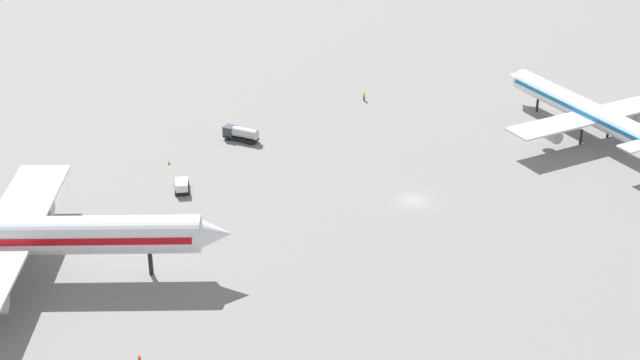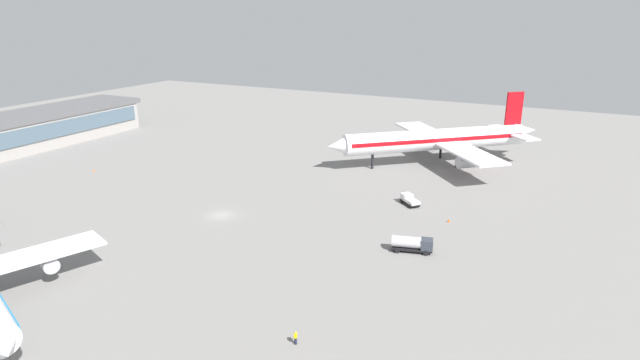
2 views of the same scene
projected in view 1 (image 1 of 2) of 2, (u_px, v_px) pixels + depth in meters
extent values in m
plane|color=gray|center=(412.00, 200.00, 149.64)|extent=(288.00, 288.00, 0.00)
cylinder|color=white|center=(586.00, 111.00, 169.88)|extent=(16.36, 34.54, 3.90)
cone|color=white|center=(517.00, 77.00, 184.78)|extent=(4.86, 4.97, 3.71)
cube|color=#1972B2|center=(586.00, 109.00, 169.75)|extent=(15.93, 33.25, 0.70)
cube|color=white|center=(593.00, 116.00, 168.66)|extent=(33.52, 17.38, 0.35)
cylinder|color=#A5A8AD|center=(549.00, 134.00, 165.24)|extent=(3.66, 5.08, 2.15)
cylinder|color=#A5A8AD|center=(632.00, 113.00, 173.30)|extent=(3.66, 5.08, 2.15)
cylinder|color=black|center=(537.00, 105.00, 181.14)|extent=(0.47, 0.47, 2.73)
cylinder|color=black|center=(581.00, 137.00, 167.79)|extent=(0.47, 0.47, 2.73)
cylinder|color=black|center=(608.00, 130.00, 170.46)|extent=(0.47, 0.47, 2.73)
cylinder|color=white|center=(24.00, 236.00, 127.56)|extent=(34.59, 38.01, 5.10)
cone|color=white|center=(213.00, 234.00, 127.98)|extent=(7.00, 7.03, 4.84)
cube|color=red|center=(24.00, 233.00, 127.39)|extent=(33.44, 36.69, 0.92)
cube|color=white|center=(7.00, 239.00, 127.74)|extent=(37.82, 34.79, 0.46)
cylinder|color=#A5A8AD|center=(32.00, 207.00, 139.57)|extent=(6.10, 6.36, 2.80)
cylinder|color=black|center=(151.00, 263.00, 129.76)|extent=(0.61, 0.61, 3.57)
cylinder|color=black|center=(9.00, 249.00, 133.07)|extent=(0.61, 0.61, 3.57)
cube|color=black|center=(241.00, 138.00, 169.62)|extent=(3.49, 6.58, 0.30)
cube|color=#333842|center=(230.00, 130.00, 170.06)|extent=(2.31, 2.24, 1.60)
cube|color=#3F596B|center=(225.00, 128.00, 170.22)|extent=(1.56, 0.50, 0.90)
cylinder|color=#B7B7BC|center=(245.00, 133.00, 168.80)|extent=(2.92, 4.81, 1.80)
cylinder|color=black|center=(227.00, 138.00, 169.76)|extent=(0.50, 0.85, 0.80)
cylinder|color=black|center=(233.00, 134.00, 171.30)|extent=(0.50, 0.85, 0.80)
cylinder|color=black|center=(249.00, 143.00, 168.07)|extent=(0.50, 0.85, 0.80)
cylinder|color=black|center=(255.00, 139.00, 169.61)|extent=(0.50, 0.85, 0.80)
cube|color=black|center=(182.00, 187.00, 152.48)|extent=(4.35, 4.55, 0.30)
cube|color=white|center=(182.00, 187.00, 150.99)|extent=(2.62, 2.61, 1.20)
cube|color=#3F596B|center=(182.00, 188.00, 150.16)|extent=(1.25, 1.12, 0.67)
cube|color=white|center=(182.00, 182.00, 153.07)|extent=(3.15, 3.21, 0.60)
cylinder|color=black|center=(188.00, 192.00, 151.29)|extent=(0.76, 0.80, 0.80)
cylinder|color=black|center=(176.00, 193.00, 151.06)|extent=(0.76, 0.80, 0.80)
cylinder|color=black|center=(188.00, 183.00, 154.02)|extent=(0.76, 0.80, 0.80)
cylinder|color=black|center=(176.00, 184.00, 153.79)|extent=(0.76, 0.80, 0.80)
cylinder|color=#1E2338|center=(364.00, 98.00, 186.53)|extent=(0.36, 0.36, 0.85)
cylinder|color=yellow|center=(364.00, 95.00, 186.21)|extent=(0.43, 0.43, 0.60)
sphere|color=tan|center=(364.00, 93.00, 186.03)|extent=(0.22, 0.22, 0.22)
cylinder|color=yellow|center=(365.00, 95.00, 186.35)|extent=(0.10, 0.10, 0.54)
cylinder|color=yellow|center=(363.00, 95.00, 186.07)|extent=(0.10, 0.10, 0.54)
cone|color=#EA590C|center=(139.00, 357.00, 113.70)|extent=(0.44, 0.44, 0.60)
cone|color=#EA590C|center=(169.00, 163.00, 161.12)|extent=(0.44, 0.44, 0.60)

